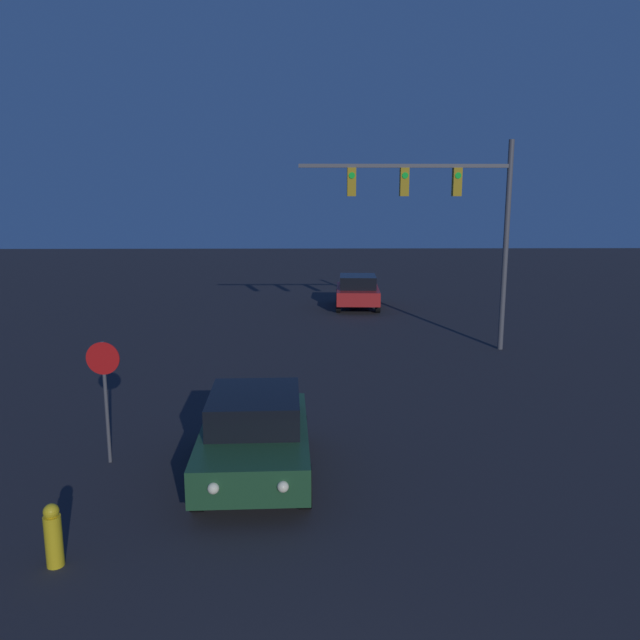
% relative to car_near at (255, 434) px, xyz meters
% --- Properties ---
extents(car_near, '(2.09, 3.99, 1.55)m').
position_rel_car_near_xyz_m(car_near, '(0.00, 0.00, 0.00)').
color(car_near, '#1E4728').
rests_on(car_near, ground_plane).
extents(car_far, '(2.13, 4.01, 1.55)m').
position_rel_car_near_xyz_m(car_far, '(3.24, 17.84, 0.00)').
color(car_far, '#B21E1E').
rests_on(car_far, ground_plane).
extents(traffic_signal_mast, '(6.92, 0.30, 6.90)m').
position_rel_car_near_xyz_m(traffic_signal_mast, '(5.51, 9.75, 3.96)').
color(traffic_signal_mast, '#4C4C51').
rests_on(traffic_signal_mast, ground_plane).
extents(stop_sign, '(0.63, 0.07, 2.41)m').
position_rel_car_near_xyz_m(stop_sign, '(-2.89, 0.65, 0.84)').
color(stop_sign, '#4C4C51').
rests_on(stop_sign, ground_plane).
extents(fire_hydrant, '(0.24, 0.24, 0.93)m').
position_rel_car_near_xyz_m(fire_hydrant, '(-2.56, -2.83, -0.35)').
color(fire_hydrant, gold).
rests_on(fire_hydrant, ground_plane).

